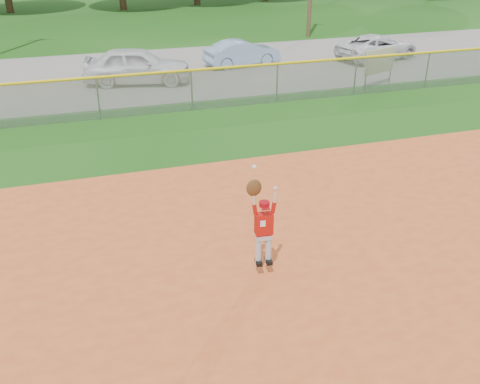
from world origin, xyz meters
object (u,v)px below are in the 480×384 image
at_px(sponsor_sign, 380,62).
at_px(car_white_a, 137,65).
at_px(car_blue, 242,53).
at_px(ballplayer, 262,223).
at_px(car_white_b, 377,47).

bearing_deg(sponsor_sign, car_white_a, 159.45).
xyz_separation_m(car_blue, ballplayer, (-4.90, -16.64, 0.55)).
xyz_separation_m(car_white_b, sponsor_sign, (-2.62, -4.55, 0.43)).
xyz_separation_m(car_white_a, sponsor_sign, (9.57, -3.59, 0.27)).
height_order(car_blue, sponsor_sign, sponsor_sign).
relative_size(car_blue, ballplayer, 1.74).
distance_m(car_blue, ballplayer, 17.35).
height_order(car_blue, ballplayer, ballplayer).
relative_size(car_white_a, sponsor_sign, 2.61).
height_order(car_white_a, ballplayer, ballplayer).
xyz_separation_m(car_white_a, ballplayer, (0.37, -14.87, 0.38)).
bearing_deg(car_white_a, car_white_b, -72.59).
distance_m(car_blue, car_white_b, 6.96).
distance_m(car_white_a, ballplayer, 14.88).
bearing_deg(car_white_a, sponsor_sign, -97.66).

